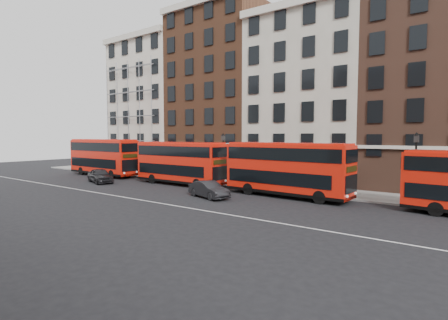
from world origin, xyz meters
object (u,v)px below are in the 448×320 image
Objects in this scene: bus_a at (103,156)px; car_front at (209,189)px; car_rear at (100,176)px; bus_c at (286,168)px; bus_b at (180,162)px.

car_front is (21.20, -4.28, -1.85)m from bus_a.
bus_c is at bearing -60.68° from car_rear.
bus_a is 1.05× the size of bus_b.
bus_c is (26.21, 0.00, -0.07)m from bus_a.
bus_c is at bearing -32.62° from car_front.
bus_b reaches higher than car_rear.
bus_c is at bearing 0.77° from bus_b.
car_rear is at bearing -165.55° from bus_c.
bus_a is 21.70m from car_front.
car_rear is 15.66m from car_front.
bus_a reaches higher than bus_b.
bus_a is 26.21m from bus_c.
car_front is at bearing -136.35° from bus_c.
car_rear is at bearing 106.33° from car_front.
car_rear is (-20.67, -4.14, -1.69)m from bus_c.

